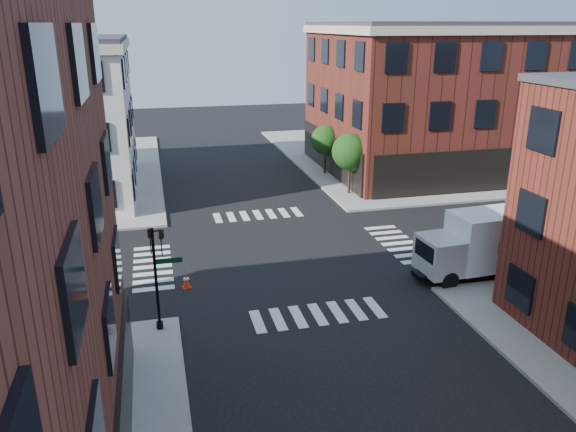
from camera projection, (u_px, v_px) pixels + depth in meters
The scene contains 8 objects.
ground at pixel (282, 254), 31.19m from camera, with size 120.00×120.00×0.00m, color black.
sidewalk_ne at pixel (441, 153), 55.19m from camera, with size 30.00×30.00×0.15m, color gray.
building_ne at pixel (470, 99), 48.55m from camera, with size 25.00×16.00×12.00m, color #4E1F13.
tree_near at pixel (351, 153), 41.03m from camera, with size 2.69×2.69×4.49m.
tree_far at pixel (326, 141), 46.63m from camera, with size 2.43×2.43×4.07m.
signal_pole at pixel (157, 267), 22.62m from camera, with size 1.29×1.24×4.60m.
box_truck at pixel (490, 242), 28.23m from camera, with size 7.45×2.68×3.32m.
traffic_cone at pixel (186, 281), 27.17m from camera, with size 0.49×0.49×0.73m.
Camera 1 is at (-6.52, -28.05, 12.18)m, focal length 35.00 mm.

